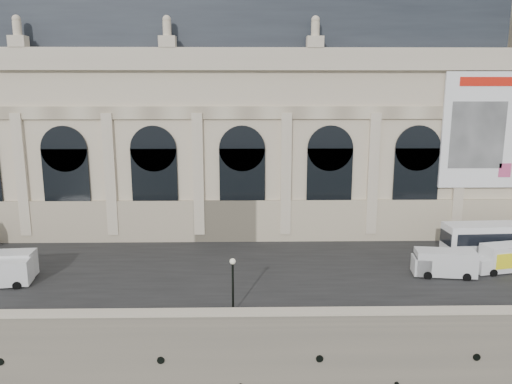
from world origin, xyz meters
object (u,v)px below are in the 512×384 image
(box_truck, at_px, (507,258))
(van_c, at_px, (441,263))
(lamp_right, at_px, (233,286))
(bus_right, at_px, (507,239))

(box_truck, bearing_deg, van_c, -170.05)
(van_c, height_order, lamp_right, lamp_right)
(box_truck, relative_size, lamp_right, 1.53)
(box_truck, bearing_deg, bus_right, 63.99)
(box_truck, height_order, lamp_right, lamp_right)
(van_c, relative_size, box_truck, 0.85)
(lamp_right, bearing_deg, van_c, 21.58)
(van_c, distance_m, box_truck, 7.08)
(bus_right, bearing_deg, box_truck, -116.01)
(van_c, xyz_separation_m, box_truck, (6.97, 1.22, 0.06))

